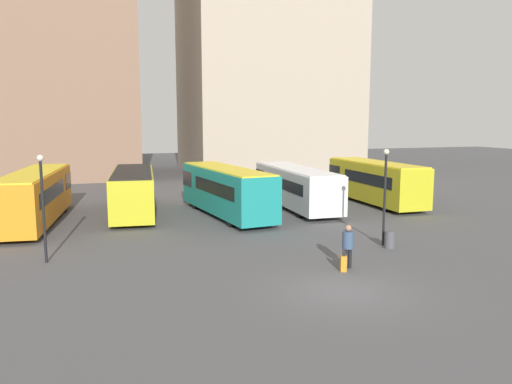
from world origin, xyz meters
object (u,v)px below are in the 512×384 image
object	(u,v)px
suitcase	(343,263)
traveler	(348,242)
bus_2	(226,189)
trash_bin	(390,239)
bus_3	(295,186)
bus_0	(35,195)
bus_4	(374,181)
bus_1	(133,190)
lamp_post_1	(385,188)
lamp_post_0	(43,199)

from	to	relation	value
suitcase	traveler	bearing A→B (deg)	-28.94
bus_2	suitcase	bearing A→B (deg)	179.48
traveler	suitcase	distance (m)	0.92
traveler	trash_bin	xyz separation A→B (m)	(3.61, 2.29, -0.68)
bus_2	bus_3	size ratio (longest dim) A/B	0.97
bus_0	trash_bin	distance (m)	20.86
bus_3	bus_4	bearing A→B (deg)	-89.51
bus_1	lamp_post_1	world-z (taller)	lamp_post_1
bus_0	traveler	xyz separation A→B (m)	(13.29, -14.45, -0.60)
suitcase	bus_1	bearing A→B (deg)	43.51
bus_0	bus_3	size ratio (longest dim) A/B	1.04
bus_3	suitcase	distance (m)	15.40
bus_1	bus_3	bearing A→B (deg)	-89.90
bus_1	traveler	size ratio (longest dim) A/B	5.71
bus_3	suitcase	xyz separation A→B (m)	(-4.21, -14.76, -1.23)
suitcase	lamp_post_1	size ratio (longest dim) A/B	0.20
bus_2	lamp_post_1	xyz separation A→B (m)	(5.35, -10.21, 1.17)
bus_4	suitcase	bearing A→B (deg)	145.56
bus_2	trash_bin	bearing A→B (deg)	-159.97
traveler	bus_1	bearing A→B (deg)	45.14
suitcase	lamp_post_0	world-z (taller)	lamp_post_0
bus_4	lamp_post_1	xyz separation A→B (m)	(-6.56, -11.29, 1.19)
traveler	trash_bin	size ratio (longest dim) A/B	2.19
bus_1	bus_2	bearing A→B (deg)	-107.79
bus_1	trash_bin	xyz separation A→B (m)	(10.99, -13.39, -1.16)
bus_3	suitcase	bearing A→B (deg)	166.68
bus_2	lamp_post_0	size ratio (longest dim) A/B	2.33
lamp_post_0	bus_0	bearing A→B (deg)	96.96
bus_2	suitcase	distance (m)	13.59
bus_0	traveler	distance (m)	19.64
trash_bin	bus_3	bearing A→B (deg)	88.99
traveler	trash_bin	bearing A→B (deg)	-37.71
lamp_post_1	trash_bin	bearing A→B (deg)	-93.53
bus_2	suitcase	xyz separation A→B (m)	(1.31, -13.45, -1.37)
lamp_post_1	bus_2	bearing A→B (deg)	117.63
traveler	bus_2	bearing A→B (deg)	27.33
traveler	suitcase	xyz separation A→B (m)	(-0.39, -0.34, -0.76)
lamp_post_1	trash_bin	world-z (taller)	lamp_post_1
bus_2	traveler	distance (m)	13.24
lamp_post_0	bus_3	bearing A→B (deg)	30.51
bus_2	trash_bin	size ratio (longest dim) A/B	13.01
bus_2	traveler	bearing A→B (deg)	-178.70
lamp_post_0	suitcase	bearing A→B (deg)	-24.52
bus_1	bus_4	bearing A→B (deg)	-88.36
bus_0	trash_bin	world-z (taller)	bus_0
suitcase	trash_bin	world-z (taller)	suitcase
lamp_post_0	lamp_post_1	distance (m)	15.92
bus_3	trash_bin	xyz separation A→B (m)	(-0.21, -12.14, -1.15)
bus_1	suitcase	world-z (taller)	bus_1
trash_bin	lamp_post_1	bearing A→B (deg)	86.47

